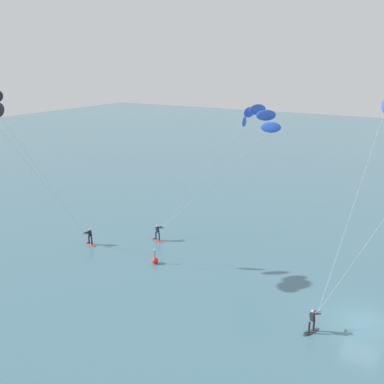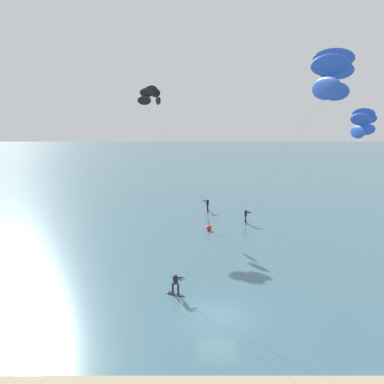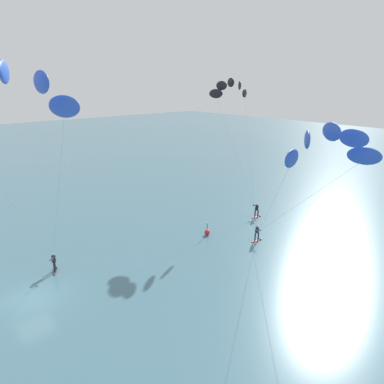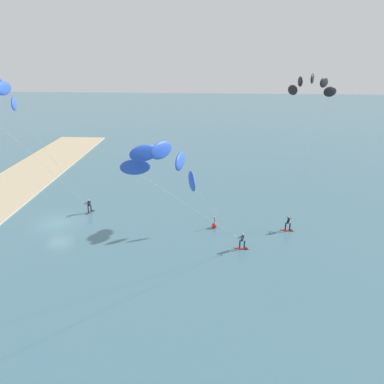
% 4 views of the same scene
% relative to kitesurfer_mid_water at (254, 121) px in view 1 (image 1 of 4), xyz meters
% --- Properties ---
extents(ground_plane, '(240.00, 240.00, 0.00)m').
position_rel_kitesurfer_mid_water_xyz_m(ground_plane, '(-13.84, -14.30, -11.21)').
color(ground_plane, '#426B7A').
extents(kitesurfer_mid_water, '(12.28, 9.92, 12.93)m').
position_rel_kitesurfer_mid_water_xyz_m(kitesurfer_mid_water, '(0.00, 0.00, 0.00)').
color(kitesurfer_mid_water, red).
rests_on(kitesurfer_mid_water, ground).
extents(marker_buoy, '(0.56, 0.56, 1.38)m').
position_rel_kitesurfer_mid_water_xyz_m(marker_buoy, '(-13.69, 3.21, -10.91)').
color(marker_buoy, red).
rests_on(marker_buoy, ground).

